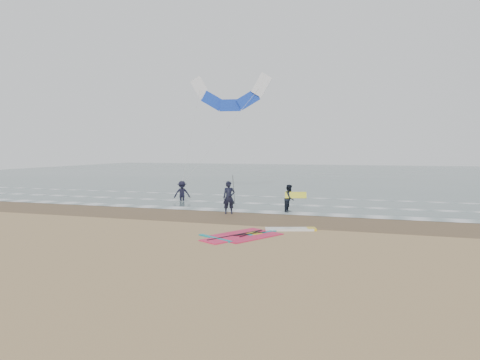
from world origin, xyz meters
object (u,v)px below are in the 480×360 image
(person_standing, at_px, (229,198))
(person_walking, at_px, (289,198))
(surf_kite, at_px, (230,96))
(person_wading, at_px, (182,189))
(windsurf_rig, at_px, (258,234))

(person_standing, bearing_deg, person_walking, 3.26)
(person_standing, relative_size, surf_kite, 0.24)
(person_standing, bearing_deg, person_wading, 113.69)
(windsurf_rig, distance_m, person_walking, 7.20)
(windsurf_rig, relative_size, person_walking, 2.91)
(person_wading, bearing_deg, windsurf_rig, -77.43)
(person_walking, distance_m, surf_kite, 10.62)
(windsurf_rig, relative_size, surf_kite, 0.60)
(person_standing, xyz_separation_m, person_walking, (3.32, 1.75, -0.13))
(person_wading, xyz_separation_m, surf_kite, (2.90, 2.55, 6.98))
(person_wading, bearing_deg, person_standing, -69.34)
(person_wading, height_order, surf_kite, surf_kite)
(windsurf_rig, xyz_separation_m, surf_kite, (-5.63, 12.67, 7.88))
(person_walking, relative_size, surf_kite, 0.21)
(person_walking, bearing_deg, windsurf_rig, -171.03)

